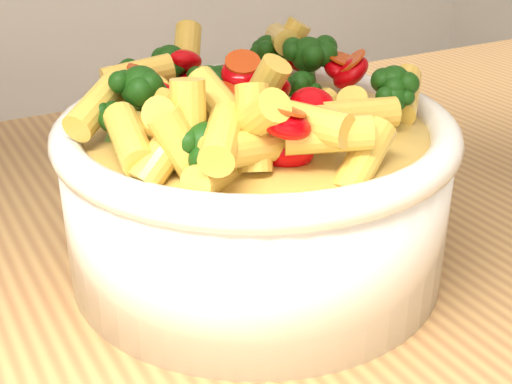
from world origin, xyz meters
TOP-DOWN VIEW (x-y plane):
  - table at (0.00, 0.00)m, footprint 1.20×0.80m
  - serving_bowl at (-0.10, 0.01)m, footprint 0.27×0.27m
  - pasta_salad at (-0.10, 0.01)m, footprint 0.21×0.21m

SIDE VIEW (x-z plane):
  - table at x=0.00m, z-range 0.35..1.25m
  - serving_bowl at x=-0.10m, z-range 0.90..1.02m
  - pasta_salad at x=-0.10m, z-range 1.01..1.05m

